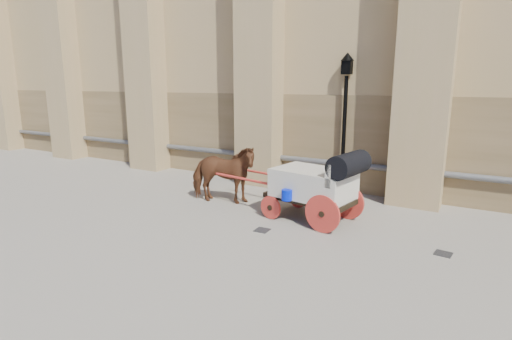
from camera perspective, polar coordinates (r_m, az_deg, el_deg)
The scene contains 6 objects.
ground at distance 10.26m, azimuth -4.54°, elevation -6.83°, with size 90.00×90.00×0.00m, color slate.
horse at distance 11.30m, azimuth -4.80°, elevation -0.59°, with size 0.91×1.99×1.68m, color brown.
carriage at distance 9.85m, azimuth 8.83°, elevation -1.82°, with size 4.26×1.80×1.81m.
street_lamp at distance 12.39m, azimuth 12.53°, elevation 6.96°, with size 0.40×0.40×4.23m.
drain_grate_near at distance 9.39m, azimuth 0.87°, elevation -8.59°, with size 0.32×0.32×0.01m, color black.
drain_grate_far at distance 9.01m, azimuth 25.18°, elevation -10.76°, with size 0.32×0.32×0.01m, color black.
Camera 1 is at (5.47, -8.00, 3.36)m, focal length 28.00 mm.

